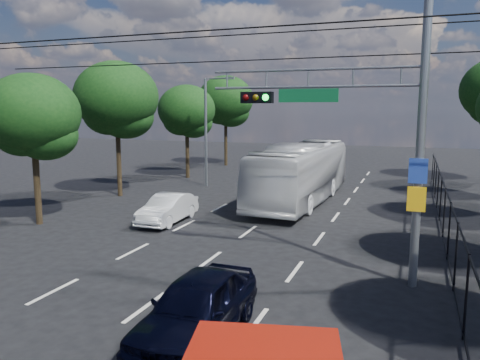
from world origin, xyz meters
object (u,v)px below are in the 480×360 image
at_px(navy_hatchback, 197,307).
at_px(white_van, 168,208).
at_px(signal_mast, 377,104).
at_px(white_bus, 301,173).

height_order(navy_hatchback, white_van, navy_hatchback).
xyz_separation_m(signal_mast, white_bus, (-4.69, 11.05, -3.61)).
bearing_deg(navy_hatchback, signal_mast, 56.62).
relative_size(signal_mast, white_van, 2.47).
bearing_deg(signal_mast, navy_hatchback, -123.51).
distance_m(navy_hatchback, white_van, 11.05).
bearing_deg(navy_hatchback, white_bus, 95.07).
xyz_separation_m(navy_hatchback, white_van, (-5.95, 9.30, -0.09)).
bearing_deg(signal_mast, white_bus, 112.99).
relative_size(navy_hatchback, white_van, 1.11).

